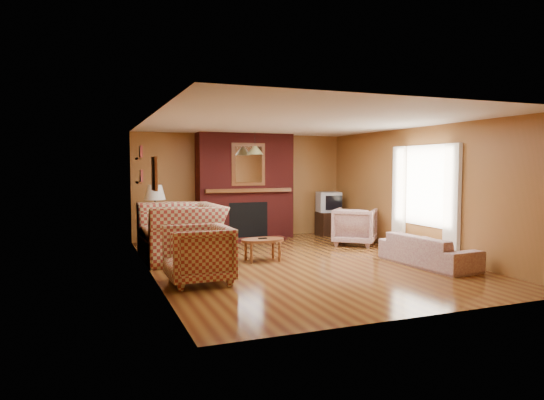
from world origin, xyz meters
name	(u,v)px	position (x,y,z in m)	size (l,w,h in m)	color
floor	(299,262)	(0.00, 0.00, 0.00)	(6.50, 6.50, 0.00)	#4F2610
ceiling	(300,122)	(0.00, 0.00, 2.40)	(6.50, 6.50, 0.00)	silver
wall_back	(242,186)	(0.00, 3.25, 1.20)	(6.50, 6.50, 0.00)	#94572D
wall_front	(423,208)	(0.00, -3.25, 1.20)	(6.50, 6.50, 0.00)	#94572D
wall_left	(150,196)	(-2.50, 0.00, 1.20)	(6.50, 6.50, 0.00)	#94572D
wall_right	(419,190)	(2.50, 0.00, 1.20)	(6.50, 6.50, 0.00)	#94572D
fireplace	(245,187)	(0.00, 2.98, 1.18)	(2.20, 0.82, 2.40)	#501311
window_right	(424,195)	(2.45, -0.20, 1.13)	(0.10, 1.85, 2.00)	beige
bookshelf	(140,166)	(-2.44, 1.90, 1.67)	(0.09, 0.55, 0.71)	brown
botanical_print	(155,174)	(-2.47, -0.30, 1.55)	(0.05, 0.40, 0.50)	brown
pendant_light	(255,150)	(0.00, 2.30, 2.00)	(0.36, 0.36, 0.48)	black
plaid_loveseat	(181,232)	(-1.85, 0.98, 0.49)	(1.52, 1.33, 0.99)	maroon
plaid_armchair	(198,254)	(-1.95, -0.84, 0.41)	(0.88, 0.91, 0.82)	maroon
floral_sofa	(428,250)	(1.90, -1.02, 0.26)	(1.75, 0.68, 0.51)	#BEB293
floral_armchair	(355,226)	(1.88, 1.29, 0.39)	(0.83, 0.86, 0.78)	#BEB293
coffee_table	(263,242)	(-0.55, 0.35, 0.34)	(0.77, 0.48, 0.41)	brown
side_table	(156,234)	(-2.10, 2.45, 0.29)	(0.43, 0.43, 0.57)	brown
table_lamp	(155,200)	(-2.10, 2.45, 0.97)	(0.43, 0.43, 0.71)	white
tv_stand	(328,223)	(2.05, 2.80, 0.28)	(0.51, 0.46, 0.56)	black
crt_tv	(329,202)	(2.05, 2.79, 0.80)	(0.61, 0.61, 0.48)	#A2A5A9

